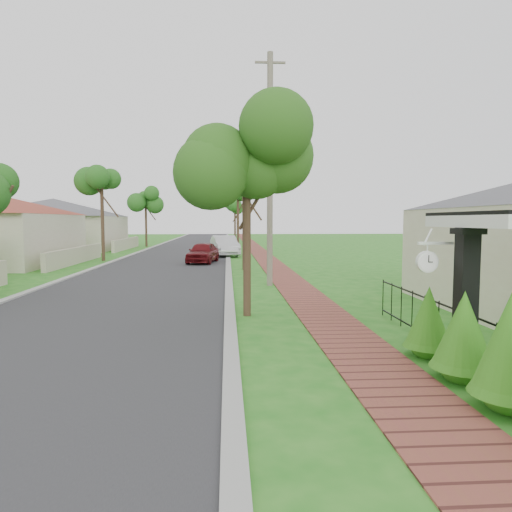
# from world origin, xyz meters

# --- Properties ---
(ground) EXTENTS (160.00, 160.00, 0.00)m
(ground) POSITION_xyz_m (0.00, 0.00, 0.00)
(ground) COLOR #22701A
(ground) RESTS_ON ground
(road) EXTENTS (7.00, 120.00, 0.02)m
(road) POSITION_xyz_m (-3.00, 20.00, 0.00)
(road) COLOR #28282B
(road) RESTS_ON ground
(kerb_right) EXTENTS (0.30, 120.00, 0.10)m
(kerb_right) POSITION_xyz_m (0.65, 20.00, 0.00)
(kerb_right) COLOR #9E9E99
(kerb_right) RESTS_ON ground
(kerb_left) EXTENTS (0.30, 120.00, 0.10)m
(kerb_left) POSITION_xyz_m (-6.65, 20.00, 0.00)
(kerb_left) COLOR #9E9E99
(kerb_left) RESTS_ON ground
(sidewalk) EXTENTS (1.50, 120.00, 0.03)m
(sidewalk) POSITION_xyz_m (3.25, 20.00, 0.00)
(sidewalk) COLOR brown
(sidewalk) RESTS_ON ground
(porch_post) EXTENTS (0.48, 0.48, 2.52)m
(porch_post) POSITION_xyz_m (4.55, -1.00, 1.12)
(porch_post) COLOR black
(porch_post) RESTS_ON ground
(picket_fence) EXTENTS (0.03, 8.02, 1.00)m
(picket_fence) POSITION_xyz_m (4.90, -0.00, 0.53)
(picket_fence) COLOR black
(picket_fence) RESTS_ON ground
(street_trees) EXTENTS (10.70, 37.65, 5.89)m
(street_trees) POSITION_xyz_m (-2.87, 26.84, 4.54)
(street_trees) COLOR #382619
(street_trees) RESTS_ON ground
(hedge_row) EXTENTS (0.93, 4.59, 2.05)m
(hedge_row) POSITION_xyz_m (4.45, -1.93, 0.80)
(hedge_row) COLOR #2F6E16
(hedge_row) RESTS_ON ground
(far_house_grey) EXTENTS (15.56, 15.56, 4.60)m
(far_house_grey) POSITION_xyz_m (-14.97, 34.00, 2.34)
(far_house_grey) COLOR beige
(far_house_grey) RESTS_ON ground
(parked_car_red) EXTENTS (2.15, 3.99, 1.29)m
(parked_car_red) POSITION_xyz_m (-0.92, 19.97, 0.64)
(parked_car_red) COLOR #5B0D11
(parked_car_red) RESTS_ON ground
(parked_car_white) EXTENTS (2.33, 4.75, 1.50)m
(parked_car_white) POSITION_xyz_m (0.40, 25.43, 0.75)
(parked_car_white) COLOR silver
(parked_car_white) RESTS_ON ground
(near_tree) EXTENTS (2.05, 2.05, 5.27)m
(near_tree) POSITION_xyz_m (1.13, 4.20, 4.20)
(near_tree) COLOR #382619
(near_tree) RESTS_ON ground
(utility_pole) EXTENTS (1.20, 0.24, 9.20)m
(utility_pole) POSITION_xyz_m (2.30, 10.00, 4.66)
(utility_pole) COLOR #776C5D
(utility_pole) RESTS_ON ground
(station_clock) EXTENTS (0.64, 0.13, 0.54)m
(station_clock) POSITION_xyz_m (4.06, -0.60, 1.95)
(station_clock) COLOR white
(station_clock) RESTS_ON ground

